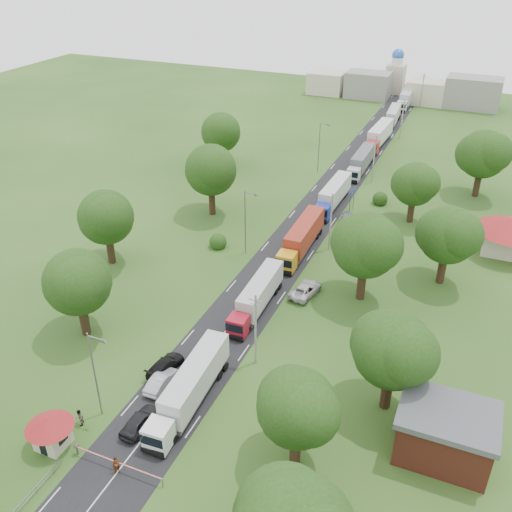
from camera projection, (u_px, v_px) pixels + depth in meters
The scene contains 42 objects.
ground at pixel (237, 317), 70.44m from camera, with size 260.00×260.00×0.00m, color #234617.
road at pixel (292, 245), 86.39m from camera, with size 8.00×200.00×0.04m, color black.
boom_barrier at pixel (105, 458), 50.53m from camera, with size 9.22×0.35×1.18m.
guard_booth at pixel (50, 428), 51.87m from camera, with size 4.40×4.40×3.45m.
info_sign at pixel (352, 195), 95.08m from camera, with size 0.12×3.10×4.10m.
pole_1 at pixel (256, 329), 60.66m from camera, with size 1.60×0.24×9.00m.
pole_2 at pixel (331, 221), 82.98m from camera, with size 1.60×0.24×9.00m.
pole_3 at pixel (374, 159), 105.30m from camera, with size 1.60×0.24×9.00m.
pole_4 at pixel (402, 118), 127.63m from camera, with size 1.60×0.24×9.00m.
pole_5 at pixel (422, 90), 149.95m from camera, with size 1.60×0.24×9.00m.
lamp_0 at pixel (95, 371), 53.54m from camera, with size 2.03×0.22×10.00m.
lamp_1 at pixel (246, 219), 81.44m from camera, with size 2.03×0.22×10.00m.
lamp_2 at pixel (320, 145), 109.34m from camera, with size 2.03×0.22×10.00m.
tree_2 at pixel (298, 406), 48.17m from camera, with size 8.00×8.00×10.10m.
tree_3 at pixel (393, 349), 53.81m from camera, with size 8.80×8.80×11.07m.
tree_4 at pixel (366, 244), 70.23m from camera, with size 9.60×9.60×12.05m.
tree_5 at pixel (448, 234), 73.86m from camera, with size 8.80×8.80×11.07m.
tree_6 at pixel (415, 184), 90.08m from camera, with size 8.00×8.00×10.10m.
tree_7 at pixel (483, 154), 98.39m from camera, with size 9.60×9.60×12.05m.
tree_10 at pixel (78, 281), 64.07m from camera, with size 8.80×8.80×11.07m.
tree_11 at pixel (106, 217), 78.40m from camera, with size 8.80×8.80×11.07m.
tree_12 at pixel (211, 169), 92.01m from camera, with size 9.60×9.60×12.05m.
tree_13 at pixel (221, 132), 110.97m from camera, with size 8.80×8.80×11.07m.
house_brick at pixel (445, 433), 50.74m from camera, with size 8.60×6.60×5.20m.
house_cream at pixel (511, 231), 82.38m from camera, with size 10.08×10.08×5.80m.
distant_town at pixel (406, 89), 156.16m from camera, with size 52.00×8.00×8.00m.
church at pixel (396, 74), 163.18m from camera, with size 5.00×5.00×12.30m.
truck_0 at pixel (191, 387), 56.66m from camera, with size 3.11×14.56×4.02m.
truck_1 at pixel (258, 296), 70.87m from camera, with size 2.69×13.62×3.77m.
truck_2 at pixel (302, 237), 83.79m from camera, with size 2.87×15.17×4.20m.
truck_3 at pixel (333, 195), 97.40m from camera, with size 2.63×14.37×3.98m.
truck_4 at pixel (361, 161), 111.60m from camera, with size 2.42×13.84×3.84m.
truck_5 at pixel (379, 135), 124.79m from camera, with size 3.15×15.52×4.29m.
truck_6 at pixel (392, 116), 138.37m from camera, with size 3.01×13.52×3.73m.
truck_7 at pixel (406, 98), 152.61m from camera, with size 2.86×14.73×4.08m.
car_lane_front at pixel (140, 421), 54.43m from camera, with size 1.93×4.79×1.63m, color black.
car_lane_mid at pixel (161, 381), 59.32m from camera, with size 1.62×4.64×1.53m, color #ABADB4.
car_lane_rear at pixel (165, 365), 61.53m from camera, with size 2.04×5.02×1.46m, color black.
car_verge_near at pixel (306, 290), 74.28m from camera, with size 2.59×5.62×1.56m, color beige.
car_verge_far at pixel (347, 217), 92.86m from camera, with size 1.83×4.55×1.55m, color slate.
pedestrian_near at pixel (116, 466), 49.86m from camera, with size 0.63×0.42×1.74m, color gray.
pedestrian_booth at pixel (80, 418), 54.65m from camera, with size 0.88×0.69×1.82m, color gray.
Camera 1 is at (24.57, -51.78, 41.70)m, focal length 40.00 mm.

